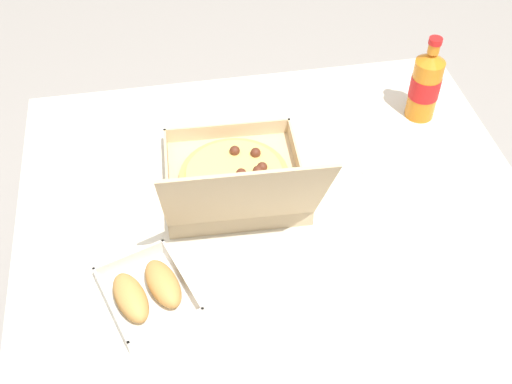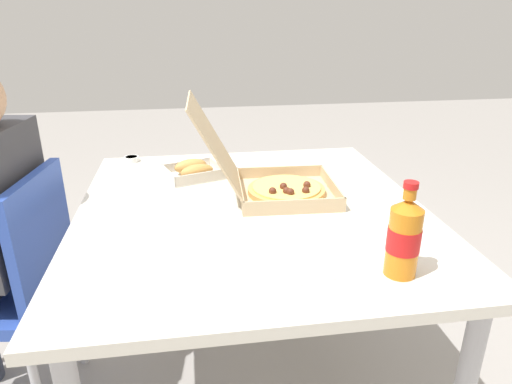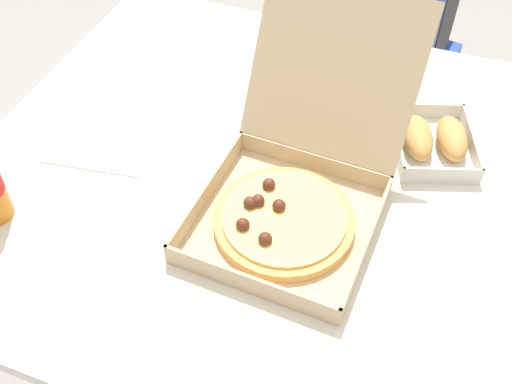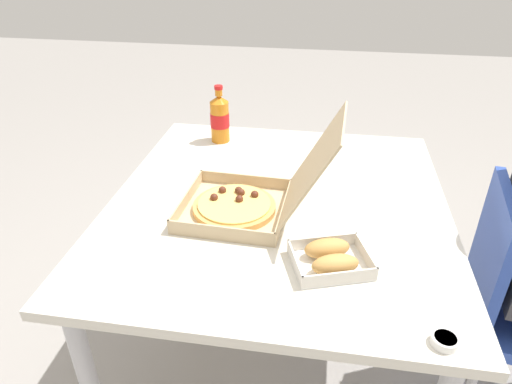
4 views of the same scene
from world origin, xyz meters
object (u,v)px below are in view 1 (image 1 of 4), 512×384
(pizza_box_open, at_px, (236,180))
(bread_side_box, at_px, (147,292))
(cola_bottle, at_px, (425,84))
(paper_menu, at_px, (416,181))

(pizza_box_open, xyz_separation_m, bread_side_box, (0.21, 0.25, -0.02))
(bread_side_box, bearing_deg, cola_bottle, -147.77)
(pizza_box_open, bearing_deg, bread_side_box, 49.60)
(cola_bottle, bearing_deg, pizza_box_open, 21.84)
(bread_side_box, height_order, cola_bottle, cola_bottle)
(bread_side_box, distance_m, paper_menu, 0.66)
(cola_bottle, distance_m, paper_menu, 0.26)
(paper_menu, bearing_deg, bread_side_box, 10.56)
(pizza_box_open, height_order, cola_bottle, pizza_box_open)
(bread_side_box, relative_size, paper_menu, 1.09)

